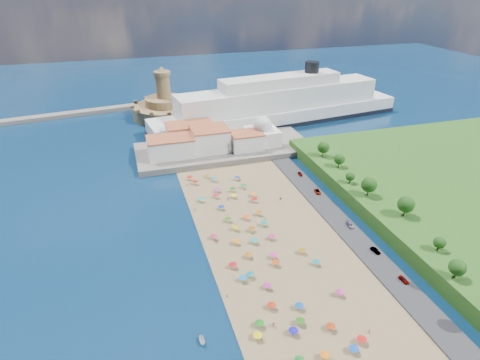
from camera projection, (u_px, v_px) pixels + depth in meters
name	position (u px, v px, depth m)	size (l,w,h in m)	color
ground	(249.00, 231.00, 144.99)	(700.00, 700.00, 0.00)	#071938
terrace	(224.00, 149.00, 208.87)	(90.00, 36.00, 3.00)	#59544C
jetty	(172.00, 131.00, 233.06)	(18.00, 70.00, 2.40)	#59544C
breakwater	(2.00, 123.00, 245.99)	(200.00, 7.00, 2.60)	#59544C
waterfront_buildings	(199.00, 140.00, 203.11)	(57.00, 29.00, 11.00)	silver
domed_building	(262.00, 133.00, 208.87)	(16.00, 16.00, 15.00)	silver
fortress	(165.00, 107.00, 256.01)	(40.00, 40.00, 32.40)	#927049
cruise_ship	(280.00, 106.00, 245.66)	(163.74, 44.17, 35.42)	black
beach_parasols	(256.00, 245.00, 134.49)	(31.80, 114.81, 2.20)	gray
beachgoers	(246.00, 232.00, 142.77)	(36.68, 95.65, 1.89)	tan
parked_cars	(340.00, 215.00, 152.57)	(2.63, 78.13, 1.27)	gray
hillside_trees	(380.00, 194.00, 149.07)	(15.28, 108.30, 7.78)	#382314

